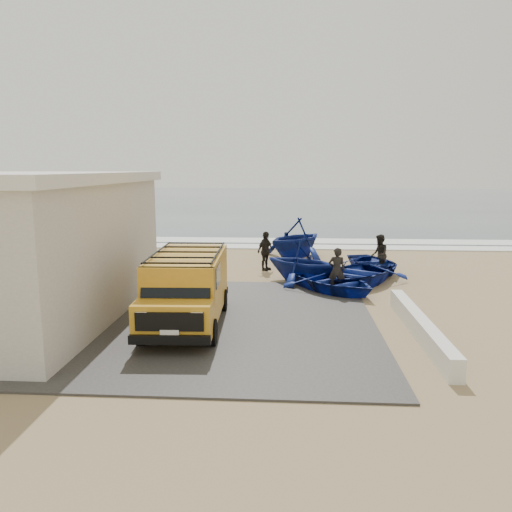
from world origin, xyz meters
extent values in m
plane|color=#9A8159|center=(0.00, 0.00, 0.00)|extent=(160.00, 160.00, 0.00)
cube|color=#3E3B39|center=(-2.00, -2.00, 0.03)|extent=(12.00, 10.00, 0.05)
cube|color=#385166|center=(0.00, 56.00, 0.00)|extent=(180.00, 88.00, 0.01)
cube|color=white|center=(0.00, 12.00, 0.03)|extent=(180.00, 1.60, 0.06)
cube|color=white|center=(0.00, 14.50, 0.02)|extent=(180.00, 2.20, 0.04)
cube|color=black|center=(-3.55, -0.50, 2.60)|extent=(0.08, 0.70, 0.90)
cube|color=silver|center=(5.00, -3.00, 0.28)|extent=(0.35, 6.00, 0.55)
cube|color=gold|center=(-1.37, -2.06, 1.17)|extent=(2.04, 3.96, 1.65)
cube|color=gold|center=(-1.28, -4.45, 0.80)|extent=(1.93, 0.97, 0.90)
cube|color=black|center=(-1.29, -3.98, 1.60)|extent=(1.75, 0.40, 0.72)
cube|color=black|center=(-1.26, -4.92, 0.90)|extent=(1.61, 0.14, 0.45)
cube|color=black|center=(-1.26, -4.95, 0.47)|extent=(1.94, 0.21, 0.22)
cube|color=black|center=(-1.37, -2.11, 2.07)|extent=(1.94, 3.66, 0.06)
cylinder|color=black|center=(-2.18, -4.09, 0.35)|extent=(0.25, 0.71, 0.70)
cylinder|color=black|center=(-2.30, -1.00, 0.35)|extent=(0.25, 0.71, 0.70)
cylinder|color=black|center=(-0.40, -4.02, 0.35)|extent=(0.25, 0.71, 0.70)
cylinder|color=black|center=(-0.52, -0.93, 0.35)|extent=(0.25, 0.71, 0.70)
imported|color=navy|center=(3.10, 1.79, 0.38)|extent=(4.40, 4.51, 0.76)
imported|color=navy|center=(4.22, 3.15, 0.43)|extent=(4.73, 5.08, 0.86)
imported|color=navy|center=(2.06, 3.26, 0.82)|extent=(4.07, 3.93, 1.65)
imported|color=navy|center=(5.19, 5.52, 0.36)|extent=(3.43, 4.10, 0.73)
imported|color=navy|center=(1.88, 8.86, 1.00)|extent=(4.89, 4.99, 1.99)
imported|color=black|center=(3.24, 1.68, 0.82)|extent=(0.62, 0.42, 1.64)
imported|color=black|center=(5.31, 4.91, 0.85)|extent=(0.70, 0.87, 1.71)
imported|color=black|center=(0.50, 5.53, 0.86)|extent=(0.92, 1.06, 1.72)
camera|label=1|loc=(1.48, -15.93, 4.42)|focal=35.00mm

